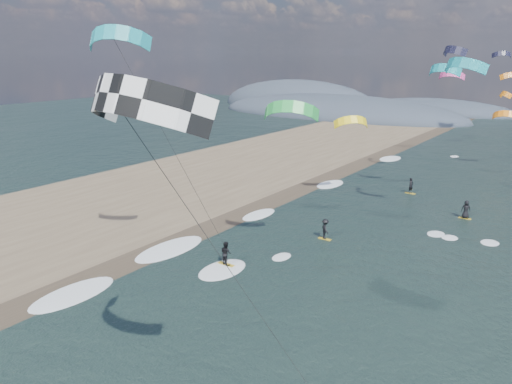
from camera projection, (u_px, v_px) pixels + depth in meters
The scene contains 8 objects.
sand_strip at pixel (20, 234), 42.02m from camera, with size 26.00×240.00×0.00m, color brown.
wet_sand_strip at pixel (113, 269), 35.31m from camera, with size 3.00×240.00×0.00m, color #382D23.
coastal_hills at pixel (332, 111), 130.38m from camera, with size 80.00×41.00×15.00m.
kitesurfer_near_a at pixel (158, 172), 14.73m from camera, with size 8.11×8.72×14.75m.
kitesurfer_near_b at pixel (150, 113), 30.91m from camera, with size 7.18×8.84×16.78m.
far_kitesurfers at pixel (390, 213), 44.75m from camera, with size 9.22×18.61×1.74m.
bg_kite_field at pixel (455, 80), 57.22m from camera, with size 13.60×72.70×9.08m.
shoreline_surf at pixel (173, 252), 38.37m from camera, with size 2.40×79.40×0.11m.
Camera 1 is at (15.12, -10.61, 14.80)m, focal length 35.00 mm.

